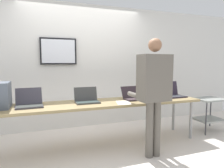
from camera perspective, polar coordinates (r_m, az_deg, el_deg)
name	(u,v)px	position (r m, az deg, el deg)	size (l,w,h in m)	color
ground	(98,147)	(3.48, -3.96, -17.40)	(8.00, 8.00, 0.04)	silver
back_wall	(83,66)	(4.29, -8.37, 5.03)	(8.00, 0.11, 2.57)	silver
workbench	(98,105)	(3.26, -4.05, -5.96)	(3.53, 0.70, 0.73)	olive
laptop_station_0	(29,102)	(3.18, -22.51, -4.85)	(0.39, 0.41, 0.25)	#36333D
laptop_station_1	(87,99)	(3.25, -7.17, -4.27)	(0.38, 0.29, 0.24)	#3B3B3B
laptop_station_2	(134,96)	(3.52, 6.26, -3.53)	(0.38, 0.35, 0.21)	#281E24
laptop_station_3	(173,93)	(3.95, 17.07, -2.52)	(0.36, 0.35, 0.28)	#281F2D
person	(154,86)	(2.90, 11.79, -0.63)	(0.45, 0.59, 1.70)	#5E5850
paper_sheet	(123,103)	(3.22, 3.26, -5.31)	(0.28, 0.34, 0.00)	white
storage_cart	(209,109)	(4.50, 25.82, -6.48)	(0.56, 0.44, 0.66)	gray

